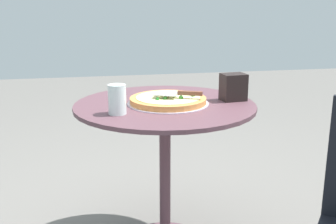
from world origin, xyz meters
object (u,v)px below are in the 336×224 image
patio_table (165,143)px  napkin_dispenser (233,87)px  drinking_cup (117,99)px  pizza_server (179,93)px  pizza_on_tray (168,100)px

patio_table → napkin_dispenser: bearing=0.0°
drinking_cup → napkin_dispenser: bearing=14.4°
pizza_server → drinking_cup: drinking_cup is taller
napkin_dispenser → drinking_cup: bearing=-171.8°
drinking_cup → napkin_dispenser: 0.56m
pizza_server → drinking_cup: bearing=-160.4°
pizza_server → napkin_dispenser: 0.27m
pizza_on_tray → pizza_server: size_ratio=1.73×
patio_table → drinking_cup: (-0.22, -0.14, 0.25)m
pizza_server → drinking_cup: 0.30m
patio_table → napkin_dispenser: napkin_dispenser is taller
patio_table → drinking_cup: drinking_cup is taller
patio_table → pizza_on_tray: (0.01, -0.01, 0.20)m
patio_table → pizza_on_tray: size_ratio=2.23×
drinking_cup → napkin_dispenser: (0.55, 0.14, 0.00)m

